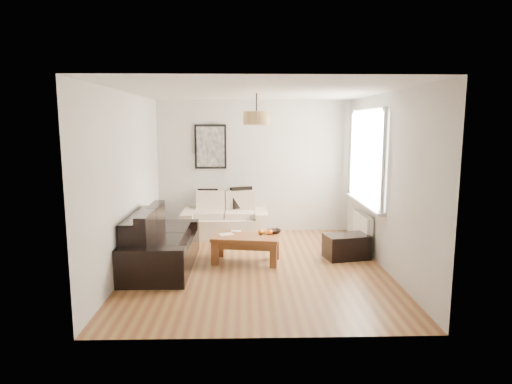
{
  "coord_description": "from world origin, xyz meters",
  "views": [
    {
      "loc": [
        -0.18,
        -6.38,
        2.15
      ],
      "look_at": [
        0.0,
        0.6,
        1.05
      ],
      "focal_mm": 30.6,
      "sensor_mm": 36.0,
      "label": 1
    }
  ],
  "objects_px": {
    "coffee_table": "(246,249)",
    "ottoman": "(346,246)",
    "loveseat_cream": "(225,216)",
    "sofa_leather": "(162,241)"
  },
  "relations": [
    {
      "from": "coffee_table",
      "to": "ottoman",
      "type": "xyz_separation_m",
      "value": [
        1.61,
        0.15,
        -0.02
      ]
    },
    {
      "from": "loveseat_cream",
      "to": "sofa_leather",
      "type": "height_order",
      "value": "sofa_leather"
    },
    {
      "from": "coffee_table",
      "to": "ottoman",
      "type": "relative_size",
      "value": 1.52
    },
    {
      "from": "coffee_table",
      "to": "ottoman",
      "type": "distance_m",
      "value": 1.62
    },
    {
      "from": "loveseat_cream",
      "to": "coffee_table",
      "type": "bearing_deg",
      "value": -75.09
    },
    {
      "from": "coffee_table",
      "to": "loveseat_cream",
      "type": "bearing_deg",
      "value": 104.13
    },
    {
      "from": "sofa_leather",
      "to": "ottoman",
      "type": "xyz_separation_m",
      "value": [
        2.88,
        0.36,
        -0.21
      ]
    },
    {
      "from": "loveseat_cream",
      "to": "ottoman",
      "type": "xyz_separation_m",
      "value": [
        2.01,
        -1.41,
        -0.21
      ]
    },
    {
      "from": "loveseat_cream",
      "to": "coffee_table",
      "type": "xyz_separation_m",
      "value": [
        0.39,
        -1.56,
        -0.19
      ]
    },
    {
      "from": "loveseat_cream",
      "to": "ottoman",
      "type": "bearing_deg",
      "value": -34.33
    }
  ]
}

